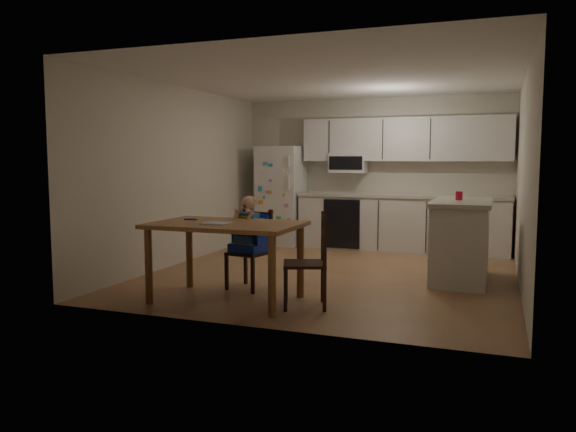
% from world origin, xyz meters
% --- Properties ---
extents(room, '(4.52, 5.01, 2.51)m').
position_xyz_m(room, '(0.00, 0.48, 1.25)').
color(room, olive).
rests_on(room, ground).
extents(refrigerator, '(0.72, 0.70, 1.70)m').
position_xyz_m(refrigerator, '(-1.55, 2.15, 0.85)').
color(refrigerator, silver).
rests_on(refrigerator, ground).
extents(kitchen_run, '(3.37, 0.62, 2.15)m').
position_xyz_m(kitchen_run, '(0.50, 2.24, 0.88)').
color(kitchen_run, silver).
rests_on(kitchen_run, ground).
extents(kitchen_island, '(0.70, 1.33, 0.98)m').
position_xyz_m(kitchen_island, '(1.57, 0.14, 0.49)').
color(kitchen_island, silver).
rests_on(kitchen_island, ground).
extents(red_cup, '(0.09, 0.09, 0.11)m').
position_xyz_m(red_cup, '(1.53, 0.24, 1.03)').
color(red_cup, red).
rests_on(red_cup, kitchen_island).
extents(dining_table, '(1.54, 0.99, 0.82)m').
position_xyz_m(dining_table, '(-0.66, -1.73, 0.71)').
color(dining_table, brown).
rests_on(dining_table, ground).
extents(napkin, '(0.27, 0.23, 0.01)m').
position_xyz_m(napkin, '(-0.72, -1.84, 0.83)').
color(napkin, '#ADADB2').
rests_on(napkin, dining_table).
extents(toddler_spoon, '(0.12, 0.06, 0.02)m').
position_xyz_m(toddler_spoon, '(-1.16, -1.62, 0.83)').
color(toddler_spoon, '#0E2DC5').
rests_on(toddler_spoon, dining_table).
extents(chair_booster, '(0.47, 0.47, 1.07)m').
position_xyz_m(chair_booster, '(-0.65, -1.12, 0.64)').
color(chair_booster, black).
rests_on(chair_booster, ground).
extents(chair_side, '(0.54, 0.54, 0.95)m').
position_xyz_m(chair_side, '(0.28, -1.65, 0.54)').
color(chair_side, black).
rests_on(chair_side, ground).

